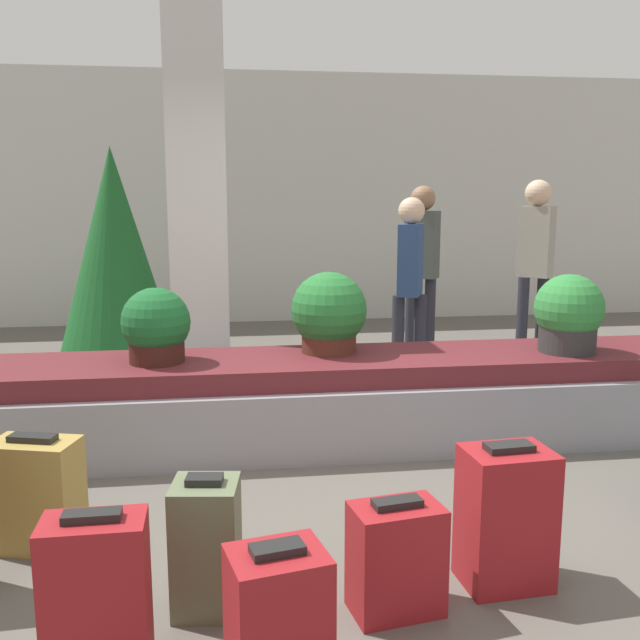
{
  "coord_description": "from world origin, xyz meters",
  "views": [
    {
      "loc": [
        -0.64,
        -3.36,
        1.67
      ],
      "look_at": [
        0.0,
        1.26,
        0.84
      ],
      "focal_mm": 40.0,
      "sensor_mm": 36.0,
      "label": 1
    }
  ],
  "objects_px": {
    "potted_plant_0": "(156,327)",
    "traveler_2": "(535,253)",
    "suitcase_4": "(37,494)",
    "suitcase_2": "(97,595)",
    "suitcase_0": "(396,558)",
    "traveler_1": "(410,274)",
    "pillar": "(198,203)",
    "suitcase_7": "(278,618)",
    "suitcase_5": "(506,517)",
    "potted_plant_1": "(329,314)",
    "traveler_0": "(422,256)",
    "potted_plant_2": "(569,314)",
    "decorated_tree": "(115,252)",
    "suitcase_6": "(206,546)"
  },
  "relations": [
    {
      "from": "suitcase_5",
      "to": "potted_plant_0",
      "type": "height_order",
      "value": "potted_plant_0"
    },
    {
      "from": "potted_plant_2",
      "to": "traveler_0",
      "type": "bearing_deg",
      "value": 98.9
    },
    {
      "from": "suitcase_4",
      "to": "potted_plant_0",
      "type": "distance_m",
      "value": 1.48
    },
    {
      "from": "pillar",
      "to": "potted_plant_2",
      "type": "distance_m",
      "value": 2.85
    },
    {
      "from": "potted_plant_1",
      "to": "traveler_0",
      "type": "xyz_separation_m",
      "value": [
        1.26,
        2.14,
        0.2
      ]
    },
    {
      "from": "suitcase_7",
      "to": "potted_plant_2",
      "type": "height_order",
      "value": "potted_plant_2"
    },
    {
      "from": "suitcase_2",
      "to": "potted_plant_0",
      "type": "xyz_separation_m",
      "value": [
        0.03,
        2.24,
        0.54
      ]
    },
    {
      "from": "potted_plant_0",
      "to": "potted_plant_1",
      "type": "xyz_separation_m",
      "value": [
        1.15,
        0.15,
        0.03
      ]
    },
    {
      "from": "pillar",
      "to": "traveler_1",
      "type": "relative_size",
      "value": 1.95
    },
    {
      "from": "suitcase_7",
      "to": "potted_plant_0",
      "type": "bearing_deg",
      "value": 91.69
    },
    {
      "from": "suitcase_0",
      "to": "potted_plant_0",
      "type": "height_order",
      "value": "potted_plant_0"
    },
    {
      "from": "traveler_0",
      "to": "traveler_1",
      "type": "bearing_deg",
      "value": 102.95
    },
    {
      "from": "potted_plant_0",
      "to": "traveler_0",
      "type": "distance_m",
      "value": 3.34
    },
    {
      "from": "suitcase_0",
      "to": "suitcase_5",
      "type": "distance_m",
      "value": 0.54
    },
    {
      "from": "pillar",
      "to": "suitcase_0",
      "type": "height_order",
      "value": "pillar"
    },
    {
      "from": "suitcase_0",
      "to": "suitcase_6",
      "type": "xyz_separation_m",
      "value": [
        -0.75,
        0.12,
        0.05
      ]
    },
    {
      "from": "potted_plant_0",
      "to": "decorated_tree",
      "type": "relative_size",
      "value": 0.23
    },
    {
      "from": "traveler_0",
      "to": "suitcase_4",
      "type": "bearing_deg",
      "value": 86.13
    },
    {
      "from": "suitcase_2",
      "to": "suitcase_6",
      "type": "distance_m",
      "value": 0.5
    },
    {
      "from": "suitcase_4",
      "to": "suitcase_5",
      "type": "xyz_separation_m",
      "value": [
        2.08,
        -0.61,
        0.04
      ]
    },
    {
      "from": "suitcase_4",
      "to": "suitcase_6",
      "type": "distance_m",
      "value": 1.02
    },
    {
      "from": "suitcase_2",
      "to": "suitcase_5",
      "type": "relative_size",
      "value": 0.94
    },
    {
      "from": "traveler_0",
      "to": "decorated_tree",
      "type": "bearing_deg",
      "value": 37.49
    },
    {
      "from": "potted_plant_2",
      "to": "traveler_1",
      "type": "height_order",
      "value": "traveler_1"
    },
    {
      "from": "suitcase_7",
      "to": "decorated_tree",
      "type": "distance_m",
      "value": 4.79
    },
    {
      "from": "suitcase_5",
      "to": "potted_plant_2",
      "type": "distance_m",
      "value": 2.23
    },
    {
      "from": "suitcase_5",
      "to": "potted_plant_2",
      "type": "xyz_separation_m",
      "value": [
        1.17,
        1.82,
        0.55
      ]
    },
    {
      "from": "suitcase_0",
      "to": "suitcase_5",
      "type": "bearing_deg",
      "value": 6.14
    },
    {
      "from": "potted_plant_2",
      "to": "traveler_2",
      "type": "bearing_deg",
      "value": 71.64
    },
    {
      "from": "traveler_0",
      "to": "traveler_2",
      "type": "distance_m",
      "value": 1.1
    },
    {
      "from": "suitcase_6",
      "to": "suitcase_2",
      "type": "bearing_deg",
      "value": -131.15
    },
    {
      "from": "decorated_tree",
      "to": "pillar",
      "type": "bearing_deg",
      "value": -54.75
    },
    {
      "from": "pillar",
      "to": "potted_plant_0",
      "type": "xyz_separation_m",
      "value": [
        -0.26,
        -1.02,
        -0.78
      ]
    },
    {
      "from": "suitcase_0",
      "to": "potted_plant_2",
      "type": "height_order",
      "value": "potted_plant_2"
    },
    {
      "from": "suitcase_4",
      "to": "traveler_1",
      "type": "relative_size",
      "value": 0.34
    },
    {
      "from": "pillar",
      "to": "suitcase_0",
      "type": "bearing_deg",
      "value": -74.75
    },
    {
      "from": "suitcase_0",
      "to": "traveler_1",
      "type": "relative_size",
      "value": 0.29
    },
    {
      "from": "traveler_2",
      "to": "decorated_tree",
      "type": "height_order",
      "value": "decorated_tree"
    },
    {
      "from": "potted_plant_0",
      "to": "potted_plant_2",
      "type": "bearing_deg",
      "value": -1.54
    },
    {
      "from": "potted_plant_0",
      "to": "traveler_2",
      "type": "xyz_separation_m",
      "value": [
        3.47,
        1.99,
        0.27
      ]
    },
    {
      "from": "suitcase_7",
      "to": "potted_plant_1",
      "type": "xyz_separation_m",
      "value": [
        0.56,
        2.56,
        0.61
      ]
    },
    {
      "from": "suitcase_5",
      "to": "decorated_tree",
      "type": "height_order",
      "value": "decorated_tree"
    },
    {
      "from": "suitcase_5",
      "to": "traveler_0",
      "type": "xyz_separation_m",
      "value": [
        0.8,
        4.18,
        0.75
      ]
    },
    {
      "from": "suitcase_7",
      "to": "suitcase_0",
      "type": "bearing_deg",
      "value": 24.32
    },
    {
      "from": "suitcase_2",
      "to": "suitcase_0",
      "type": "bearing_deg",
      "value": 9.77
    },
    {
      "from": "suitcase_0",
      "to": "suitcase_7",
      "type": "bearing_deg",
      "value": -152.98
    },
    {
      "from": "potted_plant_0",
      "to": "potted_plant_1",
      "type": "relative_size",
      "value": 0.88
    },
    {
      "from": "suitcase_5",
      "to": "decorated_tree",
      "type": "distance_m",
      "value": 4.66
    },
    {
      "from": "pillar",
      "to": "suitcase_4",
      "type": "distance_m",
      "value": 2.76
    },
    {
      "from": "pillar",
      "to": "suitcase_5",
      "type": "height_order",
      "value": "pillar"
    }
  ]
}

